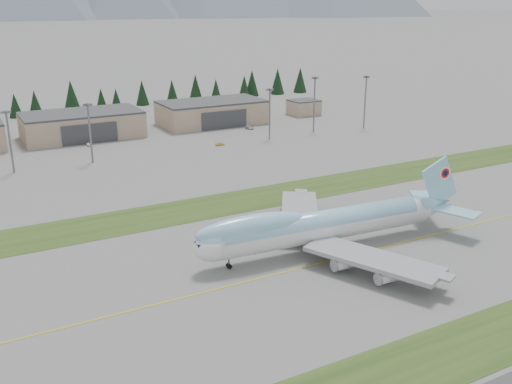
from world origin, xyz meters
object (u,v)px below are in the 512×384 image
hangar_center (82,125)px  service_vehicle_b (220,145)px  boeing_747_freighter (323,225)px  hangar_right (212,112)px  service_vehicle_a (88,146)px  service_vehicle_c (249,129)px

hangar_center → service_vehicle_b: hangar_center is taller
service_vehicle_b → boeing_747_freighter: bearing=168.2°
hangar_right → service_vehicle_a: hangar_right is taller
hangar_center → service_vehicle_a: (-1.72, -16.37, -5.39)m
hangar_center → service_vehicle_a: hangar_center is taller
service_vehicle_a → service_vehicle_b: size_ratio=0.91×
boeing_747_freighter → service_vehicle_c: boeing_747_freighter is taller
service_vehicle_a → service_vehicle_c: service_vehicle_c is taller
hangar_right → service_vehicle_c: (9.33, -19.58, -5.39)m
boeing_747_freighter → service_vehicle_c: size_ratio=15.79×
hangar_center → hangar_right: same height
hangar_center → service_vehicle_a: bearing=-96.0°
service_vehicle_b → service_vehicle_c: bearing=-48.6°
service_vehicle_a → boeing_747_freighter: bearing=-75.9°
boeing_747_freighter → service_vehicle_a: bearing=104.7°
boeing_747_freighter → service_vehicle_b: size_ratio=19.06×
service_vehicle_a → service_vehicle_c: 71.12m
boeing_747_freighter → service_vehicle_a: size_ratio=21.01×
hangar_center → service_vehicle_c: bearing=-15.8°
hangar_center → hangar_right: size_ratio=1.00×
hangar_center → service_vehicle_a: size_ratio=14.29×
hangar_right → service_vehicle_b: bearing=-110.6°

